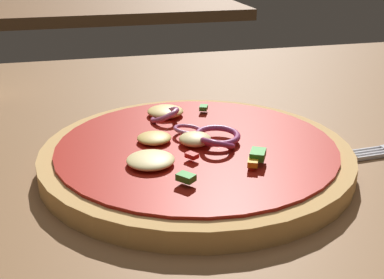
% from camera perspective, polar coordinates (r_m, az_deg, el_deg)
% --- Properties ---
extents(dining_table, '(1.39, 0.94, 0.03)m').
position_cam_1_polar(dining_table, '(0.48, -1.97, -4.92)').
color(dining_table, brown).
rests_on(dining_table, ground).
extents(pizza, '(0.29, 0.29, 0.04)m').
position_cam_1_polar(pizza, '(0.47, 0.51, -1.84)').
color(pizza, tan).
rests_on(pizza, dining_table).
extents(background_table, '(0.88, 0.49, 0.03)m').
position_cam_1_polar(background_table, '(1.66, -10.61, 14.29)').
color(background_table, brown).
rests_on(background_table, ground).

